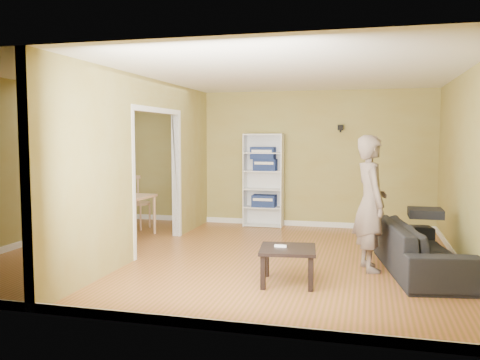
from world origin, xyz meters
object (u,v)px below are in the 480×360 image
(dining_table, at_px, (118,199))
(chair_far, at_px, (138,202))
(person, at_px, (371,191))
(bookshelf, at_px, (264,180))
(sofa, at_px, (421,241))
(chair_near, at_px, (106,211))
(coffee_table, at_px, (288,253))
(chair_left, at_px, (82,205))

(dining_table, distance_m, chair_far, 0.69)
(person, bearing_deg, bookshelf, 17.86)
(chair_far, bearing_deg, person, 161.64)
(sofa, distance_m, dining_table, 5.08)
(sofa, relative_size, chair_near, 2.09)
(bookshelf, xyz_separation_m, dining_table, (-2.28, -1.56, -0.26))
(person, xyz_separation_m, dining_table, (-4.27, 1.30, -0.40))
(bookshelf, height_order, coffee_table, bookshelf)
(chair_left, bearing_deg, bookshelf, 96.51)
(coffee_table, bearing_deg, chair_left, 151.98)
(bookshelf, xyz_separation_m, coffee_table, (1.05, -3.74, -0.53))
(dining_table, distance_m, chair_near, 0.59)
(coffee_table, distance_m, chair_left, 4.56)
(person, xyz_separation_m, chair_near, (-4.19, 0.72, -0.52))
(chair_left, bearing_deg, chair_far, 113.03)
(sofa, xyz_separation_m, chair_near, (-4.83, 0.69, 0.10))
(dining_table, bearing_deg, sofa, -14.44)
(chair_left, relative_size, chair_near, 1.02)
(coffee_table, bearing_deg, bookshelf, 105.75)
(bookshelf, height_order, chair_far, bookshelf)
(bookshelf, bearing_deg, sofa, -46.98)
(chair_left, distance_m, chair_far, 1.02)
(chair_near, bearing_deg, dining_table, 76.65)
(person, distance_m, chair_left, 5.14)
(sofa, relative_size, person, 1.04)
(chair_far, bearing_deg, bookshelf, -152.02)
(person, xyz_separation_m, coffee_table, (-0.94, -0.89, -0.67))
(dining_table, bearing_deg, chair_near, -81.98)
(person, distance_m, bookshelf, 3.48)
(bookshelf, xyz_separation_m, chair_far, (-2.25, -0.88, -0.38))
(sofa, distance_m, person, 0.89)
(person, bearing_deg, chair_far, 47.95)
(bookshelf, height_order, chair_left, bookshelf)
(person, height_order, chair_left, person)
(person, distance_m, chair_far, 4.70)
(person, distance_m, coffee_table, 1.45)
(bookshelf, height_order, dining_table, bookshelf)
(chair_near, bearing_deg, person, -31.17)
(chair_left, height_order, chair_near, chair_left)
(sofa, bearing_deg, chair_left, 68.23)
(dining_table, height_order, chair_far, chair_far)
(dining_table, bearing_deg, chair_far, 86.92)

